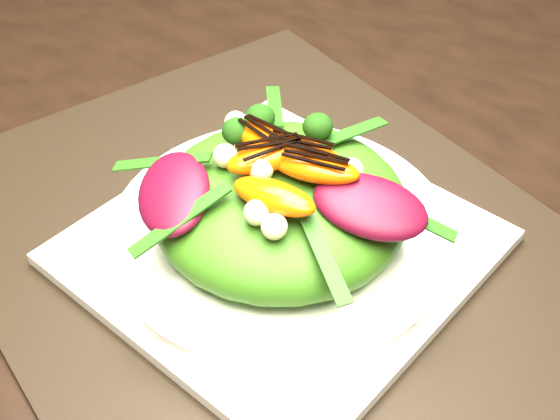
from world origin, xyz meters
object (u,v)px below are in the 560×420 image
Objects in this scene: dining_table at (380,179)px; salad_bowl at (280,234)px; placemat at (280,254)px; plate_base at (280,247)px; orange_segment at (294,138)px; lettuce_mound at (280,205)px.

dining_table is 6.12× the size of salad_bowl.
placemat is 0.02m from salad_bowl.
orange_segment is at bearing 108.92° from plate_base.
dining_table is 0.15m from placemat.
dining_table is 0.17m from orange_segment.
dining_table is at bearing 89.62° from placemat.
lettuce_mound is 0.05m from orange_segment.
orange_segment is (-0.01, 0.03, 0.09)m from placemat.
orange_segment is at bearing 108.92° from placemat.
placemat is 8.73× the size of orange_segment.
plate_base is 0.09m from orange_segment.
plate_base reaches higher than placemat.
plate_base is 1.05× the size of salad_bowl.
placemat is at bearing -90.38° from dining_table.
salad_bowl is 0.08m from orange_segment.
dining_table reaches higher than salad_bowl.
dining_table is at bearing 84.78° from orange_segment.
lettuce_mound is at bearing -90.38° from dining_table.
lettuce_mound reaches higher than placemat.
placemat is 2.14× the size of salad_bowl.
lettuce_mound is at bearing 180.00° from placemat.
orange_segment is at bearing 108.92° from lettuce_mound.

